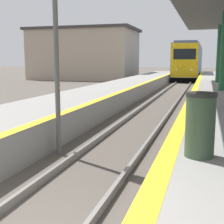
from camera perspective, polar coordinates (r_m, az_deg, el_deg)
name	(u,v)px	position (r m, az deg, el deg)	size (l,w,h in m)	color
train	(189,61)	(41.83, 13.97, 9.01)	(2.75, 19.21, 4.29)	black
signal_near	(55,9)	(7.71, -10.41, 18.03)	(0.36, 0.31, 5.04)	#595959
trash_bin	(200,125)	(4.93, 15.82, -2.27)	(0.47, 0.47, 0.99)	#384C38
station_building	(85,54)	(39.04, -5.04, 10.52)	(12.72, 7.86, 6.08)	tan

